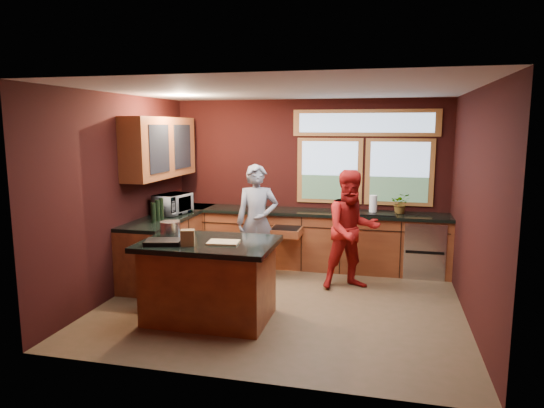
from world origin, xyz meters
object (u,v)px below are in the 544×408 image
(cutting_board, at_px, (223,242))
(person_grey, at_px, (257,222))
(stock_pot, at_px, (170,229))
(person_red, at_px, (352,230))
(island, at_px, (209,280))

(cutting_board, bearing_deg, person_grey, 92.20)
(cutting_board, height_order, stock_pot, stock_pot)
(stock_pot, bearing_deg, cutting_board, -14.93)
(person_grey, relative_size, cutting_board, 4.90)
(person_red, xyz_separation_m, cutting_board, (-1.34, -1.57, 0.12))
(person_red, bearing_deg, island, -160.10)
(person_grey, bearing_deg, stock_pot, -129.03)
(cutting_board, distance_m, stock_pot, 0.78)
(person_grey, height_order, cutting_board, person_grey)
(person_red, relative_size, stock_pot, 6.98)
(cutting_board, bearing_deg, stock_pot, 165.07)
(island, distance_m, person_red, 2.19)
(island, distance_m, cutting_board, 0.52)
(island, relative_size, stock_pot, 6.46)
(person_grey, xyz_separation_m, person_red, (1.41, -0.14, -0.02))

